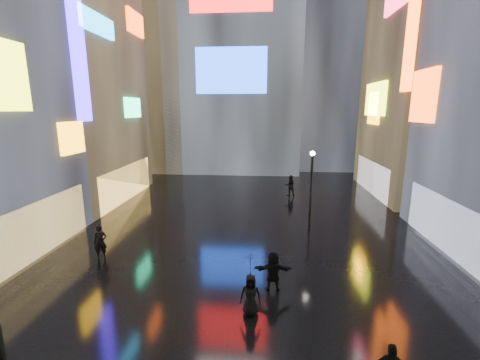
# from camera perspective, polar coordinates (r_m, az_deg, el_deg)

# --- Properties ---
(ground) EXTENTS (140.00, 140.00, 0.00)m
(ground) POSITION_cam_1_polar(r_m,az_deg,el_deg) (21.95, 1.69, -8.27)
(ground) COLOR black
(ground) RESTS_ON ground
(building_left_far) EXTENTS (10.28, 12.00, 22.00)m
(building_left_far) POSITION_cam_1_polar(r_m,az_deg,el_deg) (31.64, -29.25, 16.77)
(building_left_far) COLOR black
(building_left_far) RESTS_ON ground
(building_right_far) EXTENTS (10.28, 12.00, 28.00)m
(building_right_far) POSITION_cam_1_polar(r_m,az_deg,el_deg) (34.54, 32.59, 20.97)
(building_right_far) COLOR black
(building_right_far) RESTS_ON ground
(tower_main) EXTENTS (16.00, 14.20, 42.00)m
(tower_main) POSITION_cam_1_polar(r_m,az_deg,el_deg) (46.58, -0.60, 28.98)
(tower_main) COLOR black
(tower_main) RESTS_ON ground
(tower_flank_right) EXTENTS (12.00, 12.00, 34.00)m
(tower_flank_right) POSITION_cam_1_polar(r_m,az_deg,el_deg) (48.08, 15.34, 23.13)
(tower_flank_right) COLOR black
(tower_flank_right) RESTS_ON ground
(tower_flank_left) EXTENTS (10.00, 10.00, 26.00)m
(tower_flank_left) POSITION_cam_1_polar(r_m,az_deg,el_deg) (45.38, -15.58, 18.65)
(tower_flank_left) COLOR black
(tower_flank_left) RESTS_ON ground
(lamp_near) EXTENTS (0.30, 0.30, 5.20)m
(lamp_near) POSITION_cam_1_polar(r_m,az_deg,el_deg) (8.93, -36.83, -23.01)
(lamp_near) COLOR black
(lamp_near) RESTS_ON ground
(lamp_far) EXTENTS (0.30, 0.30, 5.20)m
(lamp_far) POSITION_cam_1_polar(r_m,az_deg,el_deg) (21.15, 12.52, -1.03)
(lamp_far) COLOR black
(lamp_far) RESTS_ON ground
(pedestrian_4) EXTENTS (0.85, 0.59, 1.66)m
(pedestrian_4) POSITION_cam_1_polar(r_m,az_deg,el_deg) (13.03, 1.89, -19.76)
(pedestrian_4) COLOR black
(pedestrian_4) RESTS_ON ground
(pedestrian_5) EXTENTS (1.68, 0.60, 1.79)m
(pedestrian_5) POSITION_cam_1_polar(r_m,az_deg,el_deg) (14.53, 5.91, -15.87)
(pedestrian_5) COLOR black
(pedestrian_5) RESTS_ON ground
(pedestrian_6) EXTENTS (0.79, 0.66, 1.85)m
(pedestrian_6) POSITION_cam_1_polar(r_m,az_deg,el_deg) (18.71, -23.57, -10.10)
(pedestrian_6) COLOR black
(pedestrian_6) RESTS_ON ground
(pedestrian_7) EXTENTS (1.00, 0.82, 1.89)m
(pedestrian_7) POSITION_cam_1_polar(r_m,az_deg,el_deg) (29.75, 8.90, -0.95)
(pedestrian_7) COLOR black
(pedestrian_7) RESTS_ON ground
(umbrella_2) EXTENTS (1.35, 1.35, 0.87)m
(umbrella_2) POSITION_cam_1_polar(r_m,az_deg,el_deg) (12.40, 1.93, -14.80)
(umbrella_2) COLOR black
(umbrella_2) RESTS_ON pedestrian_4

